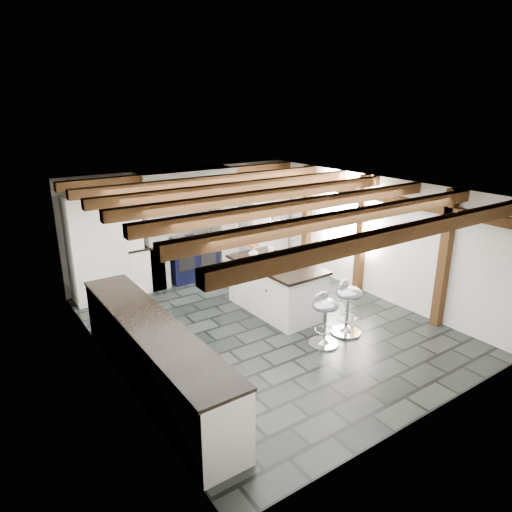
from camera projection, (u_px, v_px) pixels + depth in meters
ground at (265, 325)px, 7.67m from camera, size 6.00×6.00×0.00m
room_shell at (191, 250)px, 8.12m from camera, size 6.00×6.03×6.00m
range_cooker at (191, 257)px, 9.62m from camera, size 1.00×0.63×0.99m
kitchen_island at (276, 286)px, 8.10m from camera, size 1.00×1.84×1.20m
bar_stool_near at (347, 301)px, 7.24m from camera, size 0.55×0.55×0.90m
bar_stool_far at (324, 313)px, 6.90m from camera, size 0.46×0.46×0.85m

